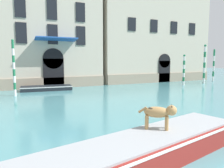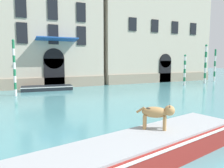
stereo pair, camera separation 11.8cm
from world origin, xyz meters
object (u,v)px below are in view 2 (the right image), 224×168
object	(u,v)px
dog_on_deck	(158,113)
mooring_pole_1	(215,65)
mooring_pole_0	(205,64)
boat_foreground	(122,155)
mooring_pole_2	(185,70)
mooring_pole_3	(14,68)
boat_moored_near_palazzo	(47,88)

from	to	relation	value
dog_on_deck	mooring_pole_1	size ratio (longest dim) A/B	0.23
mooring_pole_0	mooring_pole_1	world-z (taller)	mooring_pole_0
boat_foreground	mooring_pole_1	xyz separation A→B (m)	(21.75, 15.55, 1.75)
mooring_pole_0	boat_foreground	bearing A→B (deg)	-142.51
boat_foreground	mooring_pole_0	world-z (taller)	mooring_pole_0
mooring_pole_1	mooring_pole_2	world-z (taller)	mooring_pole_1
mooring_pole_0	mooring_pole_3	xyz separation A→B (m)	(-21.12, -0.36, -0.12)
boat_moored_near_palazzo	mooring_pole_3	distance (m)	4.13
boat_foreground	mooring_pole_1	distance (m)	26.79
mooring_pole_0	mooring_pole_2	xyz separation A→B (m)	(-3.69, -0.48, -0.62)
dog_on_deck	mooring_pole_1	distance (m)	25.23
mooring_pole_1	mooring_pole_3	distance (m)	24.11
boat_moored_near_palazzo	mooring_pole_0	xyz separation A→B (m)	(18.34, -1.91, 2.15)
mooring_pole_1	mooring_pole_0	bearing A→B (deg)	-159.07
boat_foreground	mooring_pole_2	world-z (taller)	mooring_pole_2
mooring_pole_2	dog_on_deck	bearing A→B (deg)	-135.43
dog_on_deck	boat_moored_near_palazzo	xyz separation A→B (m)	(-1.04, 15.81, -1.04)
boat_foreground	mooring_pole_2	bearing A→B (deg)	30.80
mooring_pole_3	boat_moored_near_palazzo	bearing A→B (deg)	39.29
mooring_pole_3	mooring_pole_0	bearing A→B (deg)	0.99
dog_on_deck	mooring_pole_0	size ratio (longest dim) A/B	0.21
mooring_pole_1	mooring_pole_2	bearing A→B (deg)	-166.38
dog_on_deck	boat_foreground	bearing A→B (deg)	-123.20
mooring_pole_1	mooring_pole_2	size ratio (longest dim) A/B	1.23
boat_foreground	mooring_pole_0	size ratio (longest dim) A/B	1.94
mooring_pole_0	dog_on_deck	bearing A→B (deg)	-141.23
mooring_pole_2	mooring_pole_3	distance (m)	17.44
dog_on_deck	mooring_pole_2	size ratio (longest dim) A/B	0.29
boat_foreground	mooring_pole_1	world-z (taller)	mooring_pole_1
dog_on_deck	mooring_pole_1	xyz separation A→B (m)	(20.25, 15.02, 0.88)
boat_moored_near_palazzo	mooring_pole_1	distance (m)	21.39
dog_on_deck	mooring_pole_3	bearing A→B (deg)	143.17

